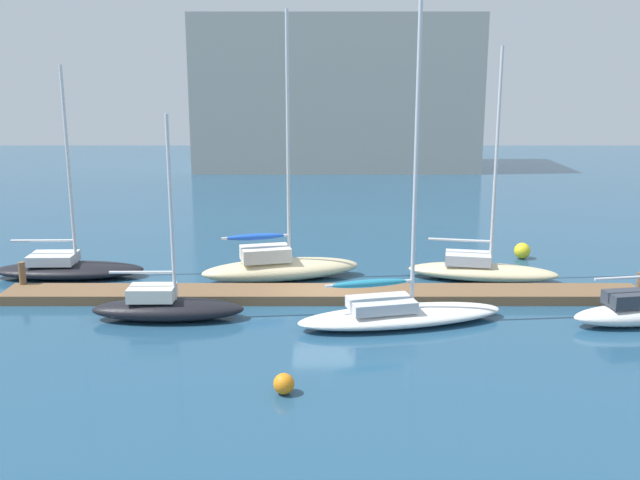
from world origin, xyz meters
TOP-DOWN VIEW (x-y plane):
  - ground_plane at (0.00, 0.00)m, footprint 120.00×120.00m
  - dock_pier at (0.00, 0.00)m, footprint 25.88×1.87m
  - dock_piling_near_end at (-12.54, 0.78)m, footprint 0.28×0.28m
  - dock_piling_far_end at (12.54, -0.78)m, footprint 0.28×0.28m
  - sailboat_0 at (-11.49, 3.15)m, footprint 6.73×2.33m
  - sailboat_1 at (-5.88, -2.48)m, footprint 5.70×1.75m
  - sailboat_2 at (-1.94, 2.77)m, footprint 7.34×3.61m
  - sailboat_3 at (2.75, -3.00)m, footprint 8.07×3.84m
  - sailboat_4 at (7.02, 2.78)m, footprint 6.80×3.12m
  - sailboat_5 at (11.51, -3.02)m, footprint 5.22×2.33m
  - mooring_buoy_orange at (-1.17, -8.87)m, footprint 0.62×0.62m
  - mooring_buoy_yellow at (9.87, 6.45)m, footprint 0.79×0.79m
  - harbor_building_distant at (1.34, 40.55)m, footprint 25.58×10.52m

SIDE VIEW (x-z plane):
  - ground_plane at x=0.00m, z-range 0.00..0.00m
  - dock_pier at x=0.00m, z-range 0.00..0.40m
  - mooring_buoy_orange at x=-1.17m, z-range 0.00..0.62m
  - mooring_buoy_yellow at x=9.87m, z-range 0.00..0.79m
  - sailboat_0 at x=-11.49m, z-range -4.19..5.14m
  - sailboat_4 at x=7.02m, z-range -4.52..5.57m
  - sailboat_1 at x=-5.88m, z-range -3.29..4.35m
  - sailboat_3 at x=2.75m, z-range -5.68..6.75m
  - sailboat_5 at x=11.51m, z-range -3.73..4.82m
  - sailboat_2 at x=-1.94m, z-range -5.12..6.45m
  - dock_piling_near_end at x=-12.54m, z-range 0.00..1.34m
  - dock_piling_far_end at x=12.54m, z-range 0.00..1.34m
  - harbor_building_distant at x=1.34m, z-range 0.00..13.77m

